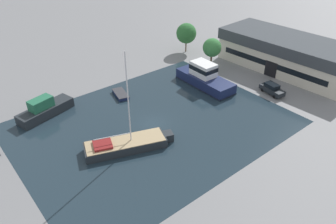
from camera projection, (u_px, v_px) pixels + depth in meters
The scene contains 10 objects.
ground_plane at pixel (153, 124), 47.49m from camera, with size 440.00×440.00×0.00m, color slate.
water_canal at pixel (153, 124), 47.49m from camera, with size 28.85×37.46×0.01m, color #1E2D38.
warehouse_building at pixel (287, 53), 62.16m from camera, with size 26.16×11.95×6.23m.
quay_tree_near_building at pixel (212, 48), 61.56m from camera, with size 3.52×3.52×6.07m.
quay_tree_by_water at pixel (186, 33), 69.22m from camera, with size 4.26×4.26×6.19m.
parked_car at pixel (272, 89), 54.88m from camera, with size 4.65×2.42×1.77m.
sailboat_moored at pixel (127, 144), 42.40m from camera, with size 6.62×11.79×13.38m.
motor_cruiser at pixel (204, 77), 57.16m from camera, with size 11.43×4.26×4.10m.
small_dinghy at pixel (121, 94), 54.50m from camera, with size 4.28×2.67×0.58m.
cabin_boat at pixel (45, 109), 48.95m from camera, with size 4.67×8.96×3.05m.
Camera 1 is at (31.74, -23.18, 26.80)m, focal length 35.00 mm.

